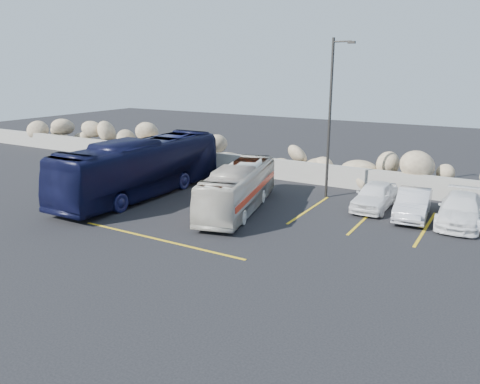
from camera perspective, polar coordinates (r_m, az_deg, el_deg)
The scene contains 10 objects.
ground at distance 18.19m, azimuth -7.88°, elevation -6.53°, with size 90.00×90.00×0.00m, color black.
seawall at distance 27.98m, azimuth 7.47°, elevation 2.45°, with size 60.00×0.40×1.20m, color gray.
riprap_pile at distance 28.92m, azimuth 8.46°, elevation 4.25°, with size 54.00×2.80×2.60m, color #9B8466, non-canonical shape.
parking_lines at distance 20.75m, azimuth 12.15°, elevation -3.95°, with size 18.16×9.36×0.01m.
lamppost at distance 24.17m, azimuth 11.02°, elevation 9.21°, with size 1.14×0.18×8.00m.
vintage_bus at distance 22.13m, azimuth -0.19°, elevation 0.48°, with size 1.81×7.73×2.15m, color beige.
tour_coach at distance 25.14m, azimuth -11.94°, elevation 2.95°, with size 2.54×10.86×3.02m, color black.
car_a at distance 23.36m, azimuth 16.12°, elevation -0.42°, with size 1.54×3.83×1.31m, color white.
car_b at distance 22.56m, azimuth 20.34°, elevation -1.35°, with size 1.35×3.88×1.28m, color silver.
car_c at distance 22.48m, azimuth 25.31°, elevation -1.95°, with size 1.77×4.35×1.26m, color white.
Camera 1 is at (10.66, -13.15, 6.65)m, focal length 35.00 mm.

